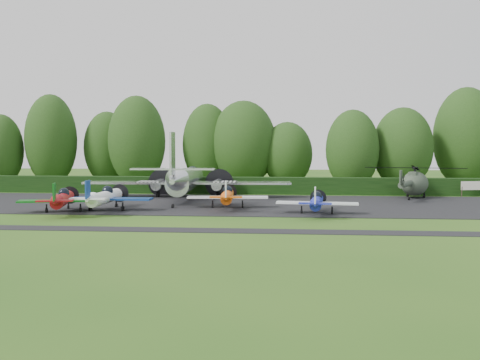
# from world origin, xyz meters

# --- Properties ---
(ground) EXTENTS (160.00, 160.00, 0.00)m
(ground) POSITION_xyz_m (0.00, 0.00, 0.00)
(ground) COLOR #2A5818
(ground) RESTS_ON ground
(apron) EXTENTS (70.00, 18.00, 0.01)m
(apron) POSITION_xyz_m (0.00, 10.00, 0.00)
(apron) COLOR black
(apron) RESTS_ON ground
(taxiway_verge) EXTENTS (70.00, 2.00, 0.00)m
(taxiway_verge) POSITION_xyz_m (0.00, -6.00, 0.00)
(taxiway_verge) COLOR black
(taxiway_verge) RESTS_ON ground
(hedgerow) EXTENTS (90.00, 1.60, 2.00)m
(hedgerow) POSITION_xyz_m (0.00, 21.00, 0.00)
(hedgerow) COLOR black
(hedgerow) RESTS_ON ground
(transport_plane) EXTENTS (22.90, 17.56, 7.34)m
(transport_plane) POSITION_xyz_m (-1.97, 14.52, 2.05)
(transport_plane) COLOR silver
(transport_plane) RESTS_ON ground
(light_plane_red) EXTENTS (7.65, 8.04, 2.94)m
(light_plane_red) POSITION_xyz_m (-10.30, 2.04, 1.22)
(light_plane_red) COLOR maroon
(light_plane_red) RESTS_ON ground
(light_plane_white) EXTENTS (8.04, 8.46, 3.09)m
(light_plane_white) POSITION_xyz_m (-7.06, 3.47, 1.29)
(light_plane_white) COLOR white
(light_plane_white) RESTS_ON ground
(light_plane_orange) EXTENTS (7.49, 7.88, 2.88)m
(light_plane_orange) POSITION_xyz_m (3.51, 6.43, 1.20)
(light_plane_orange) COLOR #F15B0E
(light_plane_orange) RESTS_ON ground
(light_plane_blue) EXTENTS (6.94, 7.29, 2.67)m
(light_plane_blue) POSITION_xyz_m (11.49, 2.97, 1.11)
(light_plane_blue) COLOR #1D25AE
(light_plane_blue) RESTS_ON ground
(helicopter) EXTENTS (10.70, 12.53, 3.45)m
(helicopter) POSITION_xyz_m (22.98, 17.43, 1.85)
(helicopter) COLOR #384434
(helicopter) RESTS_ON ground
(sign_board) EXTENTS (3.13, 0.12, 1.76)m
(sign_board) POSITION_xyz_m (30.00, 19.53, 1.19)
(sign_board) COLOR #3F3326
(sign_board) RESTS_ON ground
(tree_0) EXTENTS (6.97, 6.97, 8.99)m
(tree_0) POSITION_xyz_m (9.06, 32.32, 4.48)
(tree_0) COLOR black
(tree_0) RESTS_ON ground
(tree_1) EXTENTS (9.09, 9.09, 11.97)m
(tree_1) POSITION_xyz_m (2.95, 32.36, 5.98)
(tree_1) COLOR black
(tree_1) RESTS_ON ground
(tree_2) EXTENTS (6.10, 6.10, 10.16)m
(tree_2) POSITION_xyz_m (-31.58, 30.62, 5.07)
(tree_2) COLOR black
(tree_2) RESTS_ON ground
(tree_3) EXTENTS (7.88, 7.88, 10.77)m
(tree_3) POSITION_xyz_m (24.26, 30.12, 5.37)
(tree_3) COLOR black
(tree_3) RESTS_ON ground
(tree_4) EXTENTS (7.27, 7.27, 13.03)m
(tree_4) POSITION_xyz_m (-24.72, 31.82, 6.50)
(tree_4) COLOR black
(tree_4) RESTS_ON ground
(tree_6) EXTENTS (6.88, 6.88, 10.39)m
(tree_6) POSITION_xyz_m (17.47, 28.10, 5.18)
(tree_6) COLOR black
(tree_6) RESTS_ON ground
(tree_7) EXTENTS (7.93, 7.93, 12.64)m
(tree_7) POSITION_xyz_m (-11.90, 30.89, 6.31)
(tree_7) COLOR black
(tree_7) RESTS_ON ground
(tree_9) EXTENTS (6.87, 6.87, 10.68)m
(tree_9) POSITION_xyz_m (-17.38, 34.59, 5.33)
(tree_9) COLOR black
(tree_9) RESTS_ON ground
(tree_10) EXTENTS (8.45, 8.45, 13.62)m
(tree_10) POSITION_xyz_m (33.18, 32.78, 6.80)
(tree_10) COLOR black
(tree_10) RESTS_ON ground
(tree_11) EXTENTS (7.09, 7.09, 11.63)m
(tree_11) POSITION_xyz_m (-2.29, 33.22, 5.80)
(tree_11) COLOR black
(tree_11) RESTS_ON ground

